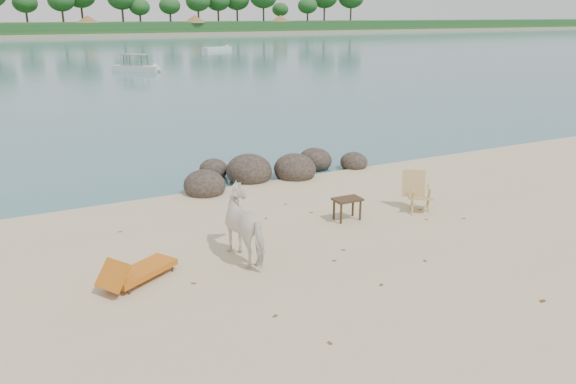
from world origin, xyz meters
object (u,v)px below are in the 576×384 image
cow (249,226)px  lounge_chair (142,268)px  deck_chair (421,193)px  side_table (347,210)px  boulders (268,171)px

cow → lounge_chair: (-2.26, 0.02, -0.48)m
deck_chair → cow: bearing=-138.5°
cow → lounge_chair: cow is taller
cow → lounge_chair: 2.30m
side_table → deck_chair: size_ratio=0.68×
boulders → side_table: bearing=-89.0°
side_table → lounge_chair: side_table is taller
boulders → deck_chair: deck_chair is taller
boulders → side_table: 4.41m
deck_chair → side_table: bearing=-154.5°
cow → boulders: bearing=-124.9°
lounge_chair → side_table: bearing=-20.3°
cow → side_table: 3.24m
cow → side_table: cow is taller
boulders → lounge_chair: size_ratio=3.71×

